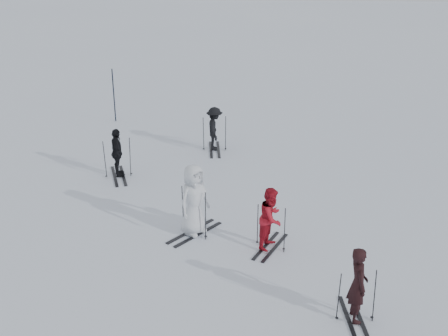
# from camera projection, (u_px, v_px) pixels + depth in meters

# --- Properties ---
(ground) EXTENTS (120.00, 120.00, 0.00)m
(ground) POSITION_uv_depth(u_px,v_px,m) (222.00, 216.00, 15.22)
(ground) COLOR silver
(ground) RESTS_ON ground
(skier_near_dark) EXTENTS (0.42, 0.60, 1.57)m
(skier_near_dark) POSITION_uv_depth(u_px,v_px,m) (358.00, 286.00, 10.75)
(skier_near_dark) COLOR black
(skier_near_dark) RESTS_ON ground
(skier_red) EXTENTS (0.83, 0.92, 1.53)m
(skier_red) POSITION_uv_depth(u_px,v_px,m) (271.00, 219.00, 13.38)
(skier_red) COLOR #A91320
(skier_red) RESTS_ON ground
(skier_grey) EXTENTS (1.01, 1.07, 1.84)m
(skier_grey) POSITION_uv_depth(u_px,v_px,m) (194.00, 201.00, 13.97)
(skier_grey) COLOR silver
(skier_grey) RESTS_ON ground
(skier_uphill_left) EXTENTS (0.64, 0.98, 1.54)m
(skier_uphill_left) POSITION_uv_depth(u_px,v_px,m) (117.00, 154.00, 17.50)
(skier_uphill_left) COLOR black
(skier_uphill_left) RESTS_ON ground
(skier_uphill_far) EXTENTS (0.67, 1.05, 1.54)m
(skier_uphill_far) POSITION_uv_depth(u_px,v_px,m) (215.00, 129.00, 19.76)
(skier_uphill_far) COLOR black
(skier_uphill_far) RESTS_ON ground
(skis_near_dark) EXTENTS (1.62, 0.95, 1.13)m
(skis_near_dark) POSITION_uv_depth(u_px,v_px,m) (357.00, 295.00, 10.84)
(skis_near_dark) COLOR black
(skis_near_dark) RESTS_ON ground
(skis_red) EXTENTS (1.77, 1.40, 1.14)m
(skis_red) POSITION_uv_depth(u_px,v_px,m) (271.00, 226.00, 13.45)
(skis_red) COLOR black
(skis_red) RESTS_ON ground
(skis_grey) EXTENTS (1.96, 1.80, 1.28)m
(skis_grey) POSITION_uv_depth(u_px,v_px,m) (194.00, 211.00, 14.08)
(skis_grey) COLOR black
(skis_grey) RESTS_ON ground
(skis_uphill_left) EXTENTS (1.96, 1.44, 1.28)m
(skis_uphill_left) POSITION_uv_depth(u_px,v_px,m) (117.00, 158.00, 17.55)
(skis_uphill_left) COLOR black
(skis_uphill_left) RESTS_ON ground
(skis_uphill_far) EXTENTS (1.84, 1.10, 1.28)m
(skis_uphill_far) POSITION_uv_depth(u_px,v_px,m) (215.00, 133.00, 19.81)
(skis_uphill_far) COLOR black
(skis_uphill_far) RESTS_ON ground
(piste_marker) EXTENTS (0.06, 0.06, 2.18)m
(piste_marker) POSITION_uv_depth(u_px,v_px,m) (114.00, 95.00, 22.87)
(piste_marker) COLOR black
(piste_marker) RESTS_ON ground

